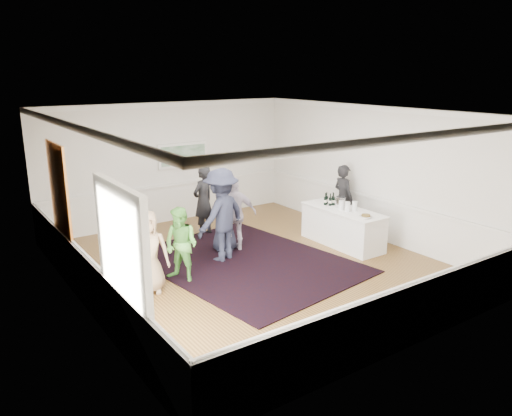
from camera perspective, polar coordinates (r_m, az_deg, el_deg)
floor at (r=10.62m, az=-0.34°, el=-6.55°), size 8.00×8.00×0.00m
ceiling at (r=9.88m, az=-0.36°, el=10.94°), size 7.00×8.00×0.02m
wall_left at (r=8.73m, az=-19.73°, el=-1.28°), size 0.02×8.00×3.20m
wall_right at (r=12.39m, az=13.20°, el=3.97°), size 0.02×8.00×3.20m
wall_back at (r=13.56m, az=-9.92°, el=5.11°), size 7.00×0.02×3.20m
wall_front at (r=7.31m, az=17.60°, el=-4.27°), size 7.00×0.02×3.20m
wainscoting at (r=10.44m, az=-0.34°, el=-4.00°), size 7.00×8.00×1.00m
mirror at (r=9.92m, az=-21.56°, el=1.67°), size 0.05×1.25×1.85m
doorway at (r=7.07m, az=-15.06°, el=-6.33°), size 0.10×1.78×2.56m
landscape_painting at (r=13.65m, az=-8.33°, el=6.01°), size 1.44×0.06×0.66m
area_rug at (r=10.75m, az=-1.15°, el=-6.22°), size 4.11×5.04×0.02m
serving_table at (r=11.88m, az=9.86°, el=-2.13°), size 0.82×2.14×0.87m
bartender at (r=12.78m, az=9.93°, el=1.10°), size 0.45×0.65×1.72m
guest_tan at (r=9.34m, az=-12.22°, el=-4.93°), size 0.89×0.75×1.56m
guest_green at (r=9.74m, az=-8.54°, el=-4.17°), size 0.83×0.89×1.47m
guest_lilac at (r=11.23m, az=-2.47°, el=-0.71°), size 1.08×0.74×1.71m
guest_dark_a at (r=10.64m, az=-3.98°, el=-0.80°), size 1.47×1.11×2.02m
guest_dark_b at (r=12.35m, az=-6.04°, el=0.80°), size 0.74×0.61×1.75m
guest_navy at (r=11.27m, az=-3.69°, el=-1.22°), size 0.84×0.67×1.50m
wine_bottles at (r=12.06m, az=8.43°, el=1.08°), size 0.28×0.24×0.31m
juice_pitchers at (r=11.62m, az=10.45°, el=0.26°), size 0.31×0.35×0.24m
ice_bucket at (r=11.88m, az=9.58°, el=0.61°), size 0.26×0.26×0.25m
nut_bowl at (r=11.14m, az=12.43°, el=-0.93°), size 0.27×0.27×0.08m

